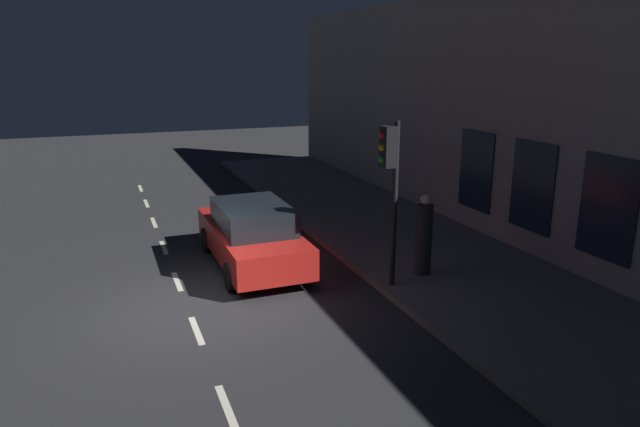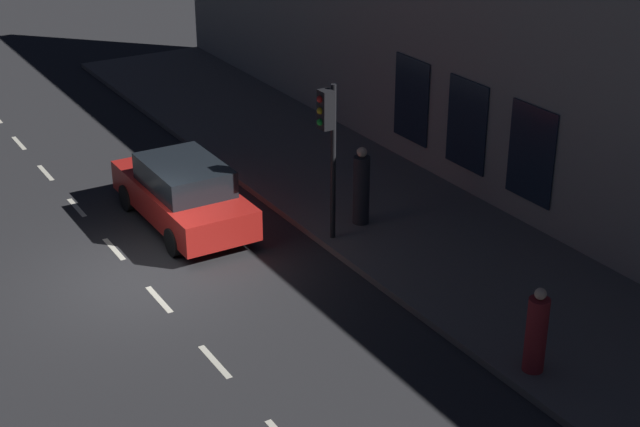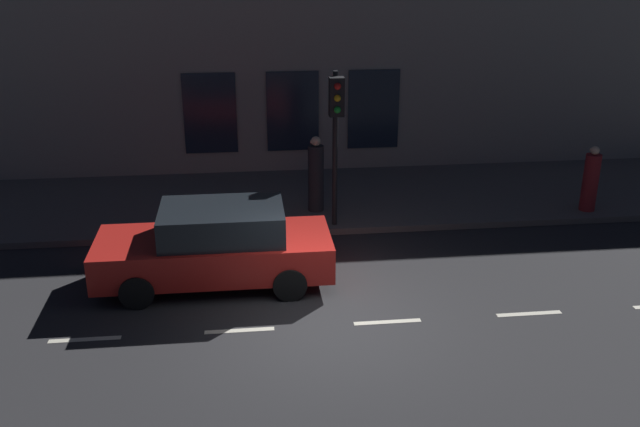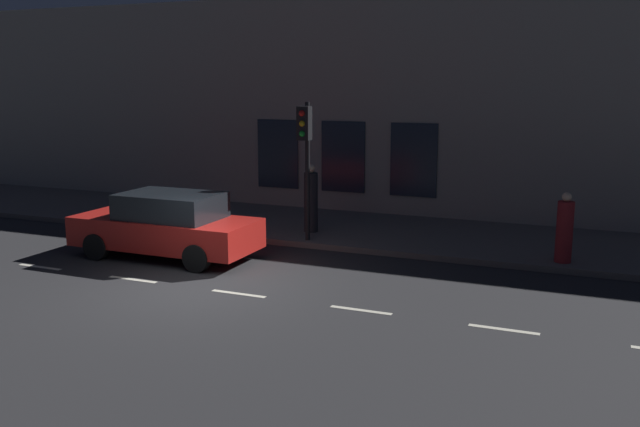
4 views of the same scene
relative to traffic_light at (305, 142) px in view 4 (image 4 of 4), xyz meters
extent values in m
plane|color=#28282B|center=(-4.17, 0.62, -2.69)|extent=(60.00, 60.00, 0.00)
cube|color=#5B5654|center=(2.08, 0.62, -2.62)|extent=(4.50, 32.00, 0.15)
cube|color=gray|center=(4.63, 0.62, 0.70)|extent=(0.60, 32.00, 6.78)
cube|color=#192333|center=(4.30, -1.64, -0.84)|extent=(0.04, 1.44, 2.21)
cube|color=#192333|center=(4.30, 0.62, -0.84)|extent=(0.04, 1.44, 2.21)
cube|color=#192333|center=(4.30, 2.89, -0.84)|extent=(0.04, 1.44, 2.21)
cube|color=beige|center=(-4.17, -5.58, -2.69)|extent=(0.12, 1.20, 0.01)
cube|color=beige|center=(-4.17, -2.98, -2.69)|extent=(0.12, 1.20, 0.01)
cube|color=beige|center=(-4.17, -0.38, -2.69)|extent=(0.12, 1.20, 0.01)
cube|color=beige|center=(-4.17, 2.22, -2.69)|extent=(0.12, 1.20, 0.01)
cube|color=beige|center=(-4.17, 4.82, -2.69)|extent=(0.12, 1.20, 0.01)
cylinder|color=black|center=(0.13, 0.00, -0.78)|extent=(0.12, 0.12, 3.53)
cube|color=black|center=(-0.06, 0.00, 0.47)|extent=(0.26, 0.32, 0.84)
sphere|color=red|center=(-0.20, 0.00, 0.72)|extent=(0.15, 0.15, 0.15)
sphere|color=gold|center=(-0.20, 0.00, 0.47)|extent=(0.15, 0.15, 0.15)
sphere|color=green|center=(-0.20, 0.00, 0.22)|extent=(0.15, 0.15, 0.15)
cube|color=red|center=(-2.30, 2.67, -2.06)|extent=(1.81, 4.50, 0.70)
cube|color=black|center=(-2.30, 2.49, -1.41)|extent=(1.59, 2.35, 0.60)
cylinder|color=black|center=(-3.14, 4.06, -2.37)|extent=(0.22, 0.64, 0.64)
cylinder|color=black|center=(-1.47, 4.07, -2.37)|extent=(0.22, 0.64, 0.64)
cylinder|color=black|center=(-3.13, 1.27, -2.37)|extent=(0.22, 0.64, 0.64)
cylinder|color=black|center=(-1.46, 1.28, -2.37)|extent=(0.22, 0.64, 0.64)
cylinder|color=#232328|center=(1.09, 0.33, -1.74)|extent=(0.48, 0.48, 1.61)
sphere|color=beige|center=(1.09, 0.33, -0.82)|extent=(0.23, 0.23, 0.23)
cube|color=beige|center=(1.05, 0.43, -0.82)|extent=(0.07, 0.06, 0.06)
cylinder|color=maroon|center=(0.36, -6.24, -1.85)|extent=(0.52, 0.52, 1.39)
sphere|color=beige|center=(0.36, -6.24, -1.05)|extent=(0.21, 0.21, 0.21)
cube|color=beige|center=(0.43, -6.17, -1.05)|extent=(0.07, 0.07, 0.06)
camera|label=1|loc=(-5.55, -10.21, 2.19)|focal=31.98mm
camera|label=2|loc=(-10.01, -16.37, 6.86)|focal=54.01mm
camera|label=3|loc=(-14.90, 2.04, 3.62)|focal=39.69mm
camera|label=4|loc=(-15.74, -7.00, 1.52)|focal=38.60mm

